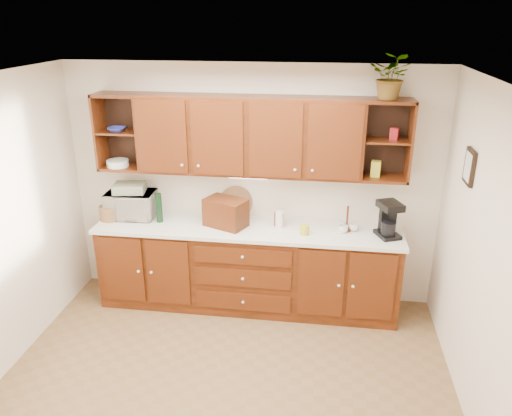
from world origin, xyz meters
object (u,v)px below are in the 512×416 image
(coffee_maker, at_px, (389,219))
(microwave, at_px, (131,205))
(potted_plant, at_px, (392,76))
(bread_box, at_px, (226,213))

(coffee_maker, bearing_deg, microwave, 154.89)
(coffee_maker, relative_size, potted_plant, 0.85)
(microwave, relative_size, bread_box, 1.22)
(bread_box, distance_m, potted_plant, 2.13)
(bread_box, distance_m, coffee_maker, 1.67)
(potted_plant, bearing_deg, coffee_maker, -51.75)
(microwave, distance_m, bread_box, 1.09)
(bread_box, relative_size, potted_plant, 1.00)
(microwave, distance_m, coffee_maker, 2.76)
(coffee_maker, bearing_deg, potted_plant, 105.59)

